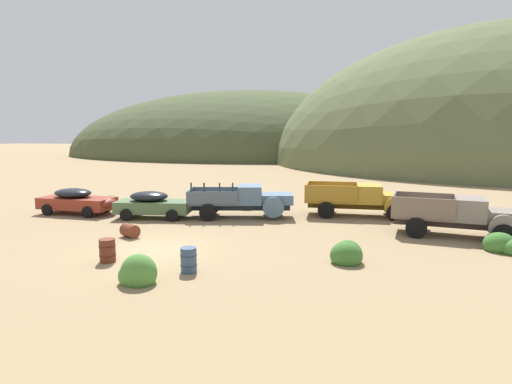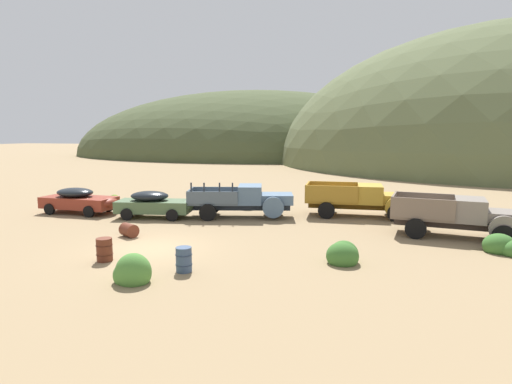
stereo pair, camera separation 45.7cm
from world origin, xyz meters
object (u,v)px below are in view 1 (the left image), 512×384
at_px(car_rust_red, 79,201).
at_px(oil_drum_by_truck, 107,250).
at_px(truck_primer_gray, 466,216).
at_px(oil_drum_tipped, 130,231).
at_px(oil_drum_foreground, 189,260).
at_px(truck_mustard, 366,199).
at_px(truck_chalk_blue, 247,200).
at_px(car_weathered_green, 156,204).

distance_m(car_rust_red, oil_drum_by_truck, 10.88).
relative_size(truck_primer_gray, oil_drum_tipped, 5.84).
relative_size(truck_primer_gray, oil_drum_foreground, 6.80).
bearing_deg(oil_drum_foreground, truck_mustard, 62.75).
bearing_deg(oil_drum_tipped, car_rust_red, 143.79).
relative_size(truck_mustard, oil_drum_by_truck, 7.12).
bearing_deg(oil_drum_by_truck, oil_drum_tipped, 108.24).
distance_m(truck_chalk_blue, truck_mustard, 7.04).
xyz_separation_m(truck_chalk_blue, oil_drum_foreground, (0.55, -10.01, -0.57)).
bearing_deg(oil_drum_foreground, truck_chalk_blue, 93.17).
height_order(oil_drum_by_truck, oil_drum_tipped, oil_drum_by_truck).
relative_size(car_rust_red, oil_drum_foreground, 5.42).
xyz_separation_m(car_weathered_green, truck_chalk_blue, (5.08, 1.59, 0.20)).
xyz_separation_m(truck_mustard, oil_drum_tipped, (-10.89, -8.02, -0.70)).
distance_m(truck_mustard, truck_primer_gray, 6.10).
distance_m(car_weathered_green, oil_drum_foreground, 10.14).
relative_size(oil_drum_by_truck, oil_drum_tipped, 0.86).
distance_m(truck_primer_gray, oil_drum_foreground, 13.35).
relative_size(truck_mustard, oil_drum_foreground, 7.14).
height_order(car_weathered_green, oil_drum_foreground, car_weathered_green).
distance_m(truck_primer_gray, oil_drum_tipped, 15.93).
relative_size(truck_chalk_blue, oil_drum_by_truck, 7.05).
xyz_separation_m(car_weathered_green, oil_drum_tipped, (0.94, -4.42, -0.50)).
distance_m(car_weathered_green, truck_primer_gray, 16.36).
xyz_separation_m(car_weathered_green, oil_drum_foreground, (5.63, -8.42, -0.37)).
bearing_deg(oil_drum_foreground, oil_drum_by_truck, 174.06).
relative_size(car_weathered_green, truck_chalk_blue, 0.74).
bearing_deg(truck_mustard, truck_chalk_blue, -166.32).
bearing_deg(truck_primer_gray, truck_mustard, 146.08).
height_order(truck_primer_gray, oil_drum_tipped, truck_primer_gray).
distance_m(car_rust_red, car_weathered_green, 5.14).
bearing_deg(truck_chalk_blue, oil_drum_foreground, -100.99).
bearing_deg(truck_primer_gray, car_rust_red, -173.26).
bearing_deg(car_weathered_green, truck_primer_gray, -11.55).
relative_size(truck_mustard, truck_primer_gray, 1.05).
relative_size(truck_chalk_blue, truck_primer_gray, 1.04).
bearing_deg(oil_drum_by_truck, truck_mustard, 50.27).
distance_m(truck_primer_gray, oil_drum_by_truck, 16.12).
height_order(car_rust_red, oil_drum_foreground, car_rust_red).
height_order(car_weathered_green, oil_drum_tipped, car_weathered_green).
bearing_deg(car_rust_red, oil_drum_by_truck, -46.72).
distance_m(oil_drum_tipped, oil_drum_foreground, 6.17).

